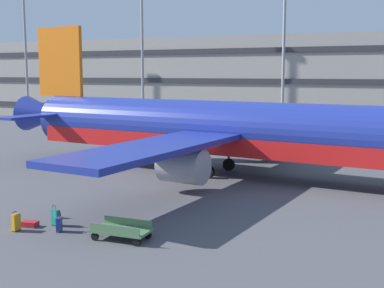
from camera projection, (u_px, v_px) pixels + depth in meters
ground_plane at (208, 176)px, 37.55m from camera, size 600.00×600.00×0.00m
terminal_structure at (323, 80)px, 76.78m from camera, size 154.44×20.15×12.53m
airliner at (231, 131)px, 37.23m from camera, size 41.48×33.55×11.33m
light_mast_far_left at (25, 45)px, 79.01m from camera, size 1.80×0.50×19.90m
light_mast_left at (142, 30)px, 70.31m from camera, size 1.80×0.50×23.08m
light_mast_center_left at (284, 36)px, 62.39m from camera, size 1.80×0.50×20.27m
suitcase_upright at (59, 224)px, 24.29m from camera, size 0.34×0.43×0.80m
suitcase_silver at (56, 217)px, 25.22m from camera, size 0.48×0.31×1.03m
suitcase_purple at (16, 222)px, 24.39m from camera, size 0.24×0.41×0.94m
suitcase_scuffed at (30, 224)px, 25.13m from camera, size 0.87×0.60×0.26m
backpack_small at (58, 214)px, 26.60m from camera, size 0.34×0.37×0.47m
baggage_cart at (121, 230)px, 23.14m from camera, size 3.33×1.43×0.82m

